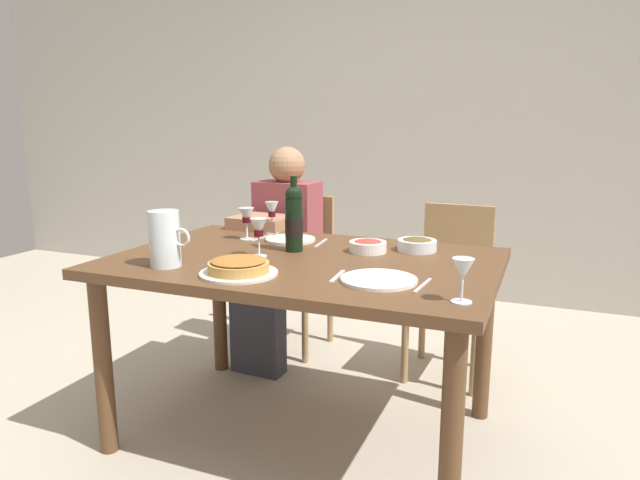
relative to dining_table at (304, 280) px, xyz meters
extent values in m
plane|color=#B2A893|center=(0.00, 0.00, -0.67)|extent=(8.00, 8.00, 0.00)
cube|color=#B2ADA3|center=(0.00, 2.24, 0.73)|extent=(8.00, 0.10, 2.80)
cube|color=brown|center=(0.00, 0.00, 0.07)|extent=(1.50, 1.00, 0.04)
cylinder|color=brown|center=(-0.67, -0.42, -0.31)|extent=(0.07, 0.07, 0.72)
cylinder|color=brown|center=(0.67, -0.42, -0.31)|extent=(0.07, 0.07, 0.72)
cylinder|color=brown|center=(-0.67, 0.42, -0.31)|extent=(0.07, 0.07, 0.72)
cylinder|color=brown|center=(0.67, 0.42, -0.31)|extent=(0.07, 0.07, 0.72)
cylinder|color=black|center=(-0.09, 0.10, 0.20)|extent=(0.07, 0.07, 0.22)
sphere|color=black|center=(-0.09, 0.10, 0.33)|extent=(0.07, 0.07, 0.07)
cylinder|color=black|center=(-0.09, 0.10, 0.37)|extent=(0.03, 0.03, 0.07)
cylinder|color=black|center=(-0.09, 0.10, 0.19)|extent=(0.07, 0.07, 0.08)
cylinder|color=silver|center=(-0.42, -0.32, 0.20)|extent=(0.11, 0.11, 0.21)
cylinder|color=silver|center=(-0.42, -0.32, 0.16)|extent=(0.11, 0.11, 0.13)
torus|color=silver|center=(-0.35, -0.32, 0.21)|extent=(0.07, 0.01, 0.07)
cylinder|color=silver|center=(-0.11, -0.32, 0.10)|extent=(0.28, 0.28, 0.01)
cylinder|color=#C18E47|center=(-0.11, -0.32, 0.12)|extent=(0.22, 0.22, 0.03)
ellipsoid|color=#9E6028|center=(-0.11, -0.32, 0.14)|extent=(0.20, 0.20, 0.02)
cylinder|color=white|center=(0.20, 0.20, 0.11)|extent=(0.16, 0.16, 0.04)
ellipsoid|color=#B2382D|center=(0.20, 0.20, 0.13)|extent=(0.13, 0.13, 0.03)
cylinder|color=silver|center=(0.39, 0.30, 0.12)|extent=(0.16, 0.16, 0.05)
ellipsoid|color=brown|center=(0.39, 0.30, 0.13)|extent=(0.13, 0.13, 0.03)
cylinder|color=silver|center=(0.67, -0.35, 0.09)|extent=(0.06, 0.06, 0.00)
cylinder|color=silver|center=(0.67, -0.35, 0.13)|extent=(0.01, 0.01, 0.07)
cone|color=silver|center=(0.67, -0.35, 0.20)|extent=(0.07, 0.07, 0.07)
cylinder|color=silver|center=(-0.39, 0.23, 0.09)|extent=(0.06, 0.06, 0.00)
cylinder|color=silver|center=(-0.39, 0.23, 0.13)|extent=(0.01, 0.01, 0.07)
cone|color=silver|center=(-0.39, 0.23, 0.20)|extent=(0.07, 0.07, 0.07)
cylinder|color=#470A14|center=(-0.39, 0.23, 0.18)|extent=(0.04, 0.04, 0.02)
cylinder|color=silver|center=(-0.18, -0.05, 0.09)|extent=(0.06, 0.06, 0.00)
cylinder|color=silver|center=(-0.18, -0.05, 0.13)|extent=(0.01, 0.01, 0.08)
cone|color=silver|center=(-0.18, -0.05, 0.21)|extent=(0.07, 0.07, 0.08)
cylinder|color=#470A14|center=(-0.18, -0.05, 0.19)|extent=(0.04, 0.04, 0.03)
cylinder|color=silver|center=(-0.35, 0.41, 0.09)|extent=(0.06, 0.06, 0.00)
cylinder|color=silver|center=(-0.35, 0.41, 0.13)|extent=(0.01, 0.01, 0.07)
cone|color=silver|center=(-0.35, 0.41, 0.21)|extent=(0.06, 0.06, 0.08)
cylinder|color=#470A14|center=(-0.35, 0.41, 0.19)|extent=(0.04, 0.04, 0.03)
cylinder|color=white|center=(0.37, -0.22, 0.10)|extent=(0.26, 0.26, 0.01)
cylinder|color=silver|center=(-0.19, 0.28, 0.10)|extent=(0.23, 0.23, 0.01)
cube|color=silver|center=(0.22, -0.22, 0.09)|extent=(0.03, 0.16, 0.00)
cube|color=silver|center=(0.52, -0.22, 0.09)|extent=(0.02, 0.18, 0.00)
cube|color=silver|center=(-0.04, 0.28, 0.09)|extent=(0.03, 0.18, 0.00)
cube|color=silver|center=(-0.34, 0.28, 0.09)|extent=(0.03, 0.16, 0.00)
cube|color=#9E7A51|center=(-0.45, 0.84, -0.21)|extent=(0.42, 0.42, 0.02)
cube|color=#9E7A51|center=(-0.44, 1.02, 0.00)|extent=(0.36, 0.05, 0.40)
cylinder|color=#9E7A51|center=(-0.63, 0.68, -0.44)|extent=(0.04, 0.04, 0.45)
cylinder|color=#9E7A51|center=(-0.29, 0.66, -0.44)|extent=(0.04, 0.04, 0.45)
cylinder|color=#9E7A51|center=(-0.61, 1.02, -0.44)|extent=(0.04, 0.04, 0.45)
cylinder|color=#9E7A51|center=(-0.27, 1.00, -0.44)|extent=(0.04, 0.04, 0.45)
cube|color=#8E3D42|center=(-0.45, 0.80, 0.05)|extent=(0.35, 0.22, 0.50)
sphere|color=#9E7051|center=(-0.45, 0.80, 0.39)|extent=(0.20, 0.20, 0.20)
cube|color=#33333D|center=(-0.46, 0.61, -0.20)|extent=(0.32, 0.39, 0.14)
cube|color=#33333D|center=(-0.47, 0.46, -0.47)|extent=(0.28, 0.13, 0.40)
cube|color=#9E7051|center=(-0.46, 0.52, 0.12)|extent=(0.30, 0.25, 0.06)
cube|color=#9E7A51|center=(0.45, 0.79, -0.21)|extent=(0.42, 0.42, 0.02)
cube|color=#9E7A51|center=(0.46, 0.97, 0.00)|extent=(0.36, 0.04, 0.40)
cylinder|color=#9E7A51|center=(0.27, 0.62, -0.44)|extent=(0.04, 0.04, 0.45)
cylinder|color=#9E7A51|center=(0.61, 0.61, -0.44)|extent=(0.04, 0.04, 0.45)
cylinder|color=#9E7A51|center=(0.29, 0.96, -0.44)|extent=(0.04, 0.04, 0.45)
cylinder|color=#9E7A51|center=(0.63, 0.95, -0.44)|extent=(0.04, 0.04, 0.45)
camera|label=1|loc=(0.89, -2.02, 0.62)|focal=32.10mm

